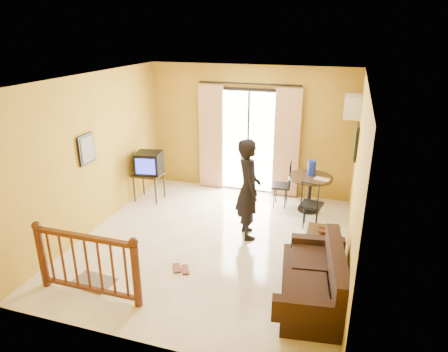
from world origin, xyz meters
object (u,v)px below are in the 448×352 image
(coffee_table, at_px, (322,245))
(sofa, at_px, (316,282))
(television, at_px, (149,163))
(dining_table, at_px, (310,184))
(standing_person, at_px, (248,189))

(coffee_table, relative_size, sofa, 0.52)
(television, relative_size, sofa, 0.32)
(sofa, bearing_deg, television, 139.01)
(television, xyz_separation_m, coffee_table, (3.72, -1.34, -0.56))
(dining_table, bearing_deg, coffee_table, -77.67)
(sofa, xyz_separation_m, standing_person, (-1.33, 1.51, 0.59))
(television, bearing_deg, sofa, -42.38)
(coffee_table, bearing_deg, sofa, -89.83)
(television, height_order, standing_person, standing_person)
(television, height_order, coffee_table, television)
(dining_table, distance_m, sofa, 2.94)
(television, xyz_separation_m, standing_person, (2.39, -0.90, 0.06))
(dining_table, height_order, standing_person, standing_person)
(sofa, bearing_deg, dining_table, 89.91)
(coffee_table, bearing_deg, television, 160.13)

